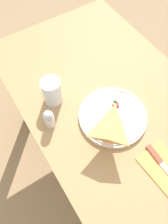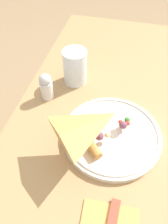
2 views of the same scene
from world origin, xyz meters
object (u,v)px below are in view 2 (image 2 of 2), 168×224
(dining_table, at_px, (128,131))
(plate_pizza, at_px, (111,134))
(milk_glass, at_px, (75,69))
(salt_shaker, at_px, (46,86))

(dining_table, bearing_deg, plate_pizza, -23.53)
(plate_pizza, xyz_separation_m, milk_glass, (-0.20, -0.15, 0.04))
(dining_table, height_order, plate_pizza, plate_pizza)
(dining_table, relative_size, salt_shaker, 11.88)
(milk_glass, bearing_deg, salt_shaker, -34.20)
(plate_pizza, xyz_separation_m, salt_shaker, (-0.10, -0.22, 0.03))
(dining_table, bearing_deg, salt_shaker, -86.39)
(dining_table, xyz_separation_m, milk_glass, (-0.08, -0.21, 0.17))
(plate_pizza, relative_size, salt_shaker, 2.94)
(dining_table, distance_m, plate_pizza, 0.19)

